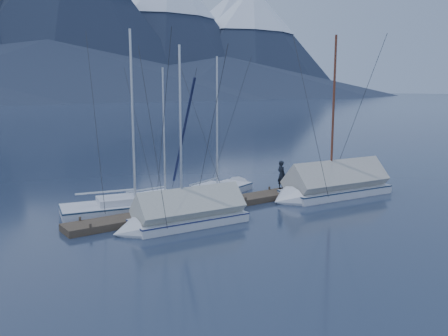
{
  "coord_description": "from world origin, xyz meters",
  "views": [
    {
      "loc": [
        -15.22,
        -19.12,
        6.61
      ],
      "look_at": [
        0.0,
        2.0,
        2.2
      ],
      "focal_mm": 38.0,
      "sensor_mm": 36.0,
      "label": 1
    }
  ],
  "objects": [
    {
      "name": "sailboat_covered_near",
      "position": [
        6.64,
        0.24,
        0.54
      ],
      "size": [
        8.49,
        3.63,
        10.75
      ],
      "color": "silver",
      "rests_on": "ground"
    },
    {
      "name": "ground",
      "position": [
        0.0,
        0.0,
        0.0
      ],
      "size": [
        1000.0,
        1000.0,
        0.0
      ],
      "primitive_type": "plane",
      "color": "#161F33",
      "rests_on": "ground"
    },
    {
      "name": "sailboat_open_right",
      "position": [
        1.92,
        4.91,
        0.16
      ],
      "size": [
        7.31,
        4.24,
        9.33
      ],
      "color": "silver",
      "rests_on": "ground"
    },
    {
      "name": "sailboat_covered_far",
      "position": [
        -4.04,
        0.07,
        0.46
      ],
      "size": [
        6.84,
        2.85,
        9.41
      ],
      "color": "silver",
      "rests_on": "ground"
    },
    {
      "name": "person",
      "position": [
        4.7,
        2.37,
        1.24
      ],
      "size": [
        0.47,
        0.68,
        1.8
      ],
      "primitive_type": "imported",
      "rotation": [
        0.0,
        0.0,
        1.51
      ],
      "color": "black",
      "rests_on": "dock"
    },
    {
      "name": "sailboat_open_left",
      "position": [
        -3.94,
        3.92,
        0.19
      ],
      "size": [
        8.28,
        4.0,
        10.56
      ],
      "color": "silver",
      "rests_on": "ground"
    },
    {
      "name": "mooring_posts",
      "position": [
        -0.5,
        2.0,
        0.35
      ],
      "size": [
        15.12,
        1.52,
        0.35
      ],
      "color": "#382D23",
      "rests_on": "ground"
    },
    {
      "name": "dock",
      "position": [
        0.0,
        2.0,
        0.11
      ],
      "size": [
        18.0,
        1.5,
        0.54
      ],
      "color": "#382D23",
      "rests_on": "ground"
    },
    {
      "name": "sailboat_open_mid",
      "position": [
        -1.79,
        4.8,
        0.15
      ],
      "size": [
        6.53,
        2.76,
        8.51
      ],
      "color": "silver",
      "rests_on": "ground"
    }
  ]
}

